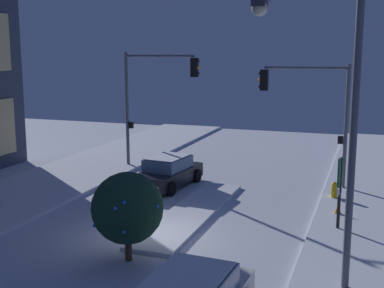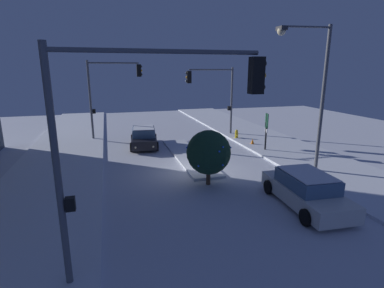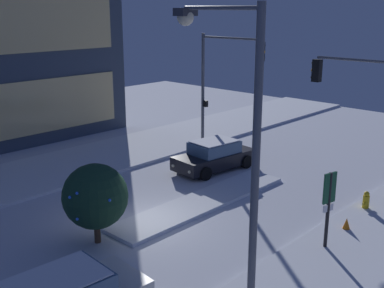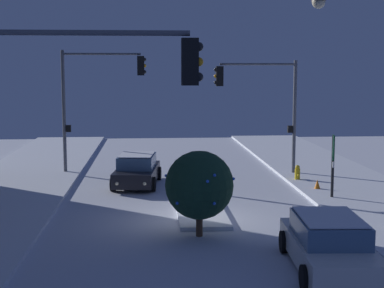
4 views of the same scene
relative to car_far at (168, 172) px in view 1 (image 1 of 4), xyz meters
name	(u,v)px [view 1 (image 1 of 4)]	position (x,y,z in m)	size (l,w,h in m)	color
ground	(152,239)	(-6.72, -2.12, -0.71)	(52.00, 52.00, 0.00)	silver
median_strip	(192,212)	(-3.64, -2.52, -0.64)	(9.00, 1.80, 0.14)	silver
car_far	(168,172)	(0.00, 0.00, 0.00)	(4.47, 2.38, 1.49)	black
traffic_light_corner_near_right	(311,103)	(2.14, -6.42, 3.35)	(0.32, 4.27, 5.92)	#565960
traffic_light_corner_far_right	(153,90)	(3.34, 2.21, 3.69)	(0.32, 4.38, 6.45)	#565960
street_lamp_arched	(325,101)	(-8.54, -7.94, 4.47)	(0.71, 2.92, 7.98)	#565960
fire_hydrant	(334,191)	(0.24, -7.78, -0.31)	(0.48, 0.26, 0.84)	gold
parking_info_sign	(340,185)	(-3.80, -8.21, 1.04)	(0.55, 0.18, 2.74)	black
decorated_tree_median	(127,208)	(-8.69, -2.21, 0.99)	(2.24, 2.26, 2.82)	#473323
construction_cone	(338,210)	(-2.05, -8.09, -0.44)	(0.36, 0.36, 0.55)	orange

